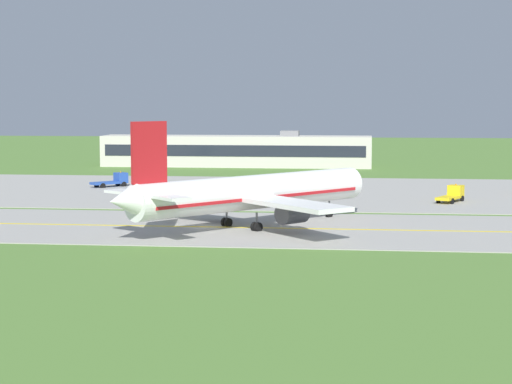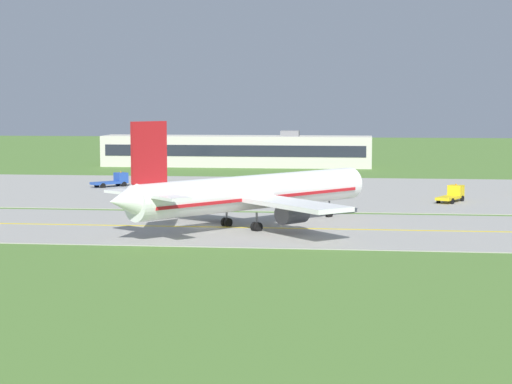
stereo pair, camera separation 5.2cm
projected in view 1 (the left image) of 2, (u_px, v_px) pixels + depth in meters
The scene contains 8 objects.
ground_plane at pixel (209, 228), 106.38m from camera, with size 500.00×500.00×0.00m, color #517A33.
taxiway_strip at pixel (209, 227), 106.37m from camera, with size 240.00×28.00×0.10m, color #9E9B93.
apron_pad at pixel (313, 192), 146.71m from camera, with size 140.00×52.00×0.10m, color #9E9B93.
taxiway_centreline at pixel (209, 227), 106.37m from camera, with size 220.00×0.60×0.01m, color yellow.
airplane_lead at pixel (251, 193), 105.70m from camera, with size 29.61×32.71×12.70m.
service_truck_fuel at pixel (453, 194), 132.43m from camera, with size 4.67×6.65×2.59m.
service_truck_catering at pixel (115, 180), 155.15m from camera, with size 5.93×6.02×2.59m.
terminal_building at pixel (237, 151), 201.62m from camera, with size 59.59×9.33×8.00m.
Camera 1 is at (17.73, -104.03, 15.10)m, focal length 63.82 mm.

